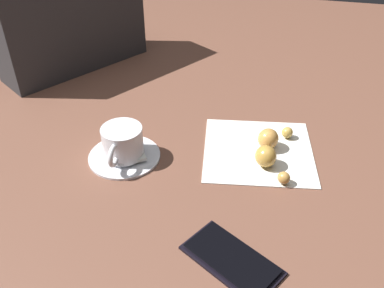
# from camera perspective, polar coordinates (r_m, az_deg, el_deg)

# --- Properties ---
(ground_plane) EXTENTS (1.80, 1.80, 0.00)m
(ground_plane) POSITION_cam_1_polar(r_m,az_deg,el_deg) (0.76, -0.97, -0.63)
(ground_plane) COLOR brown
(saucer) EXTENTS (0.12, 0.12, 0.01)m
(saucer) POSITION_cam_1_polar(r_m,az_deg,el_deg) (0.74, -9.06, -1.51)
(saucer) COLOR white
(saucer) RESTS_ON ground
(espresso_cup) EXTENTS (0.07, 0.10, 0.05)m
(espresso_cup) POSITION_cam_1_polar(r_m,az_deg,el_deg) (0.72, -9.35, 0.24)
(espresso_cup) COLOR white
(espresso_cup) RESTS_ON saucer
(teaspoon) EXTENTS (0.06, 0.12, 0.01)m
(teaspoon) POSITION_cam_1_polar(r_m,az_deg,el_deg) (0.74, -9.69, -1.02)
(teaspoon) COLOR silver
(teaspoon) RESTS_ON saucer
(sugar_packet) EXTENTS (0.05, 0.07, 0.01)m
(sugar_packet) POSITION_cam_1_polar(r_m,az_deg,el_deg) (0.74, -7.49, -0.68)
(sugar_packet) COLOR white
(sugar_packet) RESTS_ON saucer
(napkin) EXTENTS (0.21, 0.21, 0.00)m
(napkin) POSITION_cam_1_polar(r_m,az_deg,el_deg) (0.76, 8.88, -0.85)
(napkin) COLOR white
(napkin) RESTS_ON ground
(croissant) EXTENTS (0.07, 0.16, 0.04)m
(croissant) POSITION_cam_1_polar(r_m,az_deg,el_deg) (0.73, 10.40, -0.55)
(croissant) COLOR gold
(croissant) RESTS_ON napkin
(cell_phone) EXTENTS (0.15, 0.13, 0.01)m
(cell_phone) POSITION_cam_1_polar(r_m,az_deg,el_deg) (0.58, 5.34, -15.16)
(cell_phone) COLOR black
(cell_phone) RESTS_ON ground
(laptop_bag) EXTENTS (0.27, 0.34, 0.22)m
(laptop_bag) POSITION_cam_1_polar(r_m,az_deg,el_deg) (1.03, -16.03, 15.68)
(laptop_bag) COLOR #313133
(laptop_bag) RESTS_ON ground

